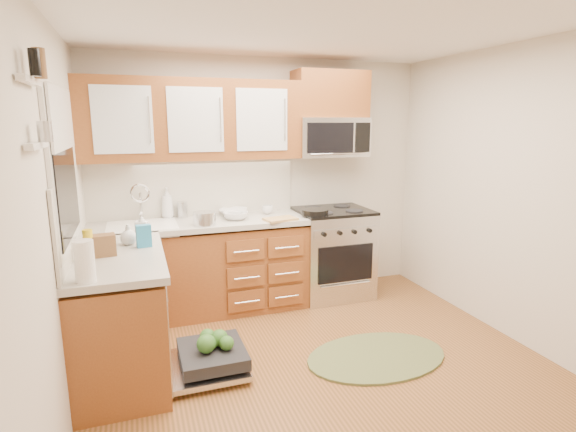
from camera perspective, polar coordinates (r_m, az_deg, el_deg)
name	(u,v)px	position (r m, az deg, el deg)	size (l,w,h in m)	color
floor	(328,372)	(3.61, 5.07, -19.17)	(3.50, 3.50, 0.00)	brown
ceiling	(335,20)	(3.16, 5.97, 23.51)	(3.50, 3.50, 0.00)	white
wall_back	(263,180)	(4.78, -3.21, 4.56)	(3.50, 0.04, 2.50)	beige
wall_front	(544,306)	(1.78, 29.78, -9.91)	(3.50, 0.04, 2.50)	beige
wall_left	(53,230)	(2.92, -27.66, -1.59)	(0.04, 3.50, 2.50)	beige
wall_right	(525,197)	(4.18, 27.90, 2.12)	(0.04, 3.50, 2.50)	beige
base_cabinet_back	(201,270)	(4.53, -10.95, -6.77)	(2.05, 0.60, 0.85)	brown
base_cabinet_left	(121,319)	(3.64, -20.41, -12.13)	(0.60, 1.25, 0.85)	brown
countertop_back	(200,223)	(4.40, -11.17, -0.94)	(2.07, 0.64, 0.05)	#B5AFA6
countertop_left	(118,257)	(3.48, -20.81, -4.94)	(0.64, 1.27, 0.05)	#B5AFA6
backsplash_back	(194,187)	(4.63, -11.84, 3.58)	(2.05, 0.02, 0.57)	beige
backsplash_left	(68,218)	(3.43, -26.11, -0.27)	(0.02, 1.25, 0.57)	beige
upper_cabinets	(193,120)	(4.42, -11.94, 11.84)	(2.05, 0.35, 0.75)	brown
cabinet_over_mw	(330,94)	(4.82, 5.34, 15.13)	(0.76, 0.35, 0.47)	brown
range	(332,253)	(4.88, 5.67, -4.65)	(0.76, 0.64, 0.95)	silver
microwave	(330,137)	(4.79, 5.37, 9.94)	(0.76, 0.38, 0.40)	silver
sink	(143,239)	(4.37, -17.93, -2.75)	(0.62, 0.50, 0.26)	white
dishwasher	(207,360)	(3.60, -10.22, -17.56)	(0.70, 0.60, 0.20)	silver
window	(63,169)	(3.36, -26.69, 5.32)	(0.03, 1.05, 1.05)	white
window_blind	(62,119)	(3.34, -26.79, 10.98)	(0.02, 0.96, 0.40)	white
shelf_upper	(30,81)	(2.51, -29.96, 14.67)	(0.04, 0.40, 0.03)	white
shelf_lower	(37,145)	(2.50, -29.24, 7.84)	(0.04, 0.40, 0.03)	white
rug	(377,356)	(3.85, 11.19, -17.10)	(1.16, 0.76, 0.02)	#5D653A
skillet	(315,212)	(4.50, 3.43, 0.54)	(0.27, 0.27, 0.05)	black
stock_pot	(205,219)	(4.19, -10.55, -0.32)	(0.21, 0.21, 0.12)	silver
cutting_board	(280,219)	(4.34, -0.98, -0.40)	(0.30, 0.19, 0.02)	#A37F4A
canister	(183,210)	(4.57, -13.25, 0.77)	(0.10, 0.10, 0.16)	silver
paper_towel_roll	(84,261)	(2.93, -24.44, -5.27)	(0.12, 0.12, 0.25)	white
mustard_bottle	(88,244)	(3.40, -24.02, -3.30)	(0.07, 0.07, 0.21)	yellow
red_bottle	(88,261)	(2.95, -24.11, -5.22)	(0.07, 0.07, 0.25)	#AB2A0E
wooden_box	(104,245)	(3.45, -22.32, -3.45)	(0.15, 0.11, 0.15)	brown
blue_carton	(144,236)	(3.58, -17.85, -2.43)	(0.11, 0.06, 0.17)	teal
bowl_a	(233,212)	(4.60, -6.97, 0.51)	(0.28, 0.28, 0.07)	#999999
bowl_b	(236,216)	(4.39, -6.65, 0.03)	(0.24, 0.24, 0.07)	#999999
cup	(267,210)	(4.63, -2.63, 0.81)	(0.11, 0.11, 0.09)	#999999
soap_bottle_a	(167,203)	(4.57, -15.10, 1.63)	(0.12, 0.12, 0.30)	#999999
soap_bottle_b	(142,225)	(3.85, -18.06, -1.15)	(0.09, 0.10, 0.21)	#999999
soap_bottle_c	(128,234)	(3.69, -19.64, -2.21)	(0.12, 0.12, 0.16)	#999999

